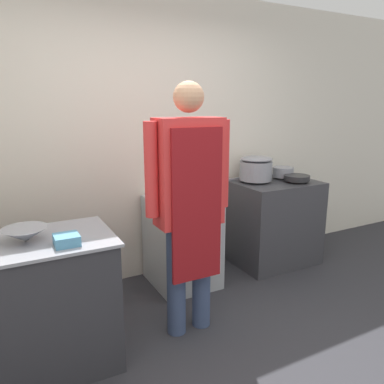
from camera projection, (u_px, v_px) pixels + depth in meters
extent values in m
plane|color=#2D2D33|center=(259.00, 383.00, 2.32)|extent=(14.00, 14.00, 0.00)
cube|color=silver|center=(148.00, 140.00, 3.55)|extent=(8.00, 0.05, 2.70)
cube|color=#2D2D33|center=(33.00, 309.00, 2.35)|extent=(0.99, 0.61, 0.86)
cube|color=gray|center=(26.00, 243.00, 2.25)|extent=(1.03, 0.64, 0.02)
cube|color=#38383D|center=(275.00, 222.00, 4.01)|extent=(0.87, 0.62, 0.89)
cube|color=gray|center=(295.00, 203.00, 3.69)|extent=(0.80, 0.03, 0.10)
cube|color=gray|center=(259.00, 176.00, 4.16)|extent=(0.87, 0.03, 0.02)
cube|color=#A8ADB2|center=(182.00, 241.00, 3.54)|extent=(0.57, 0.62, 0.83)
cube|color=silver|center=(197.00, 248.00, 3.27)|extent=(0.48, 0.02, 0.58)
cylinder|color=#38476B|center=(176.00, 280.00, 2.75)|extent=(0.14, 0.14, 0.85)
cylinder|color=#38476B|center=(201.00, 274.00, 2.85)|extent=(0.14, 0.14, 0.85)
cube|color=red|center=(189.00, 172.00, 2.61)|extent=(0.47, 0.22, 0.75)
cube|color=maroon|center=(197.00, 207.00, 2.56)|extent=(0.38, 0.02, 1.07)
cylinder|color=red|center=(151.00, 170.00, 2.48)|extent=(0.09, 0.09, 0.64)
cylinder|color=red|center=(223.00, 164.00, 2.73)|extent=(0.09, 0.09, 0.64)
sphere|color=tan|center=(189.00, 97.00, 2.49)|extent=(0.21, 0.21, 0.21)
cone|color=gray|center=(25.00, 235.00, 2.24)|extent=(0.27, 0.27, 0.08)
cube|color=teal|center=(67.00, 240.00, 2.19)|extent=(0.14, 0.14, 0.06)
cylinder|color=gray|center=(256.00, 171.00, 3.89)|extent=(0.34, 0.34, 0.20)
ellipsoid|color=gray|center=(256.00, 159.00, 3.86)|extent=(0.33, 0.33, 0.06)
cylinder|color=#262628|center=(297.00, 178.00, 3.88)|extent=(0.26, 0.26, 0.05)
cylinder|color=gray|center=(283.00, 172.00, 4.06)|extent=(0.23, 0.23, 0.11)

